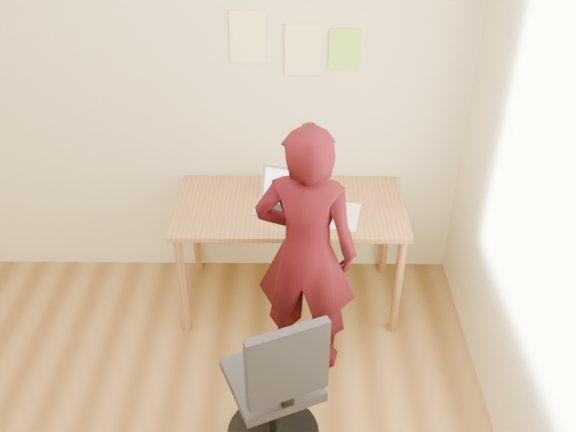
{
  "coord_description": "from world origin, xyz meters",
  "views": [
    {
      "loc": [
        0.67,
        -1.89,
        2.86
      ],
      "look_at": [
        0.64,
        0.95,
        0.95
      ],
      "focal_mm": 40.0,
      "sensor_mm": 36.0,
      "label": 1
    }
  ],
  "objects_px": {
    "desk": "(290,217)",
    "phone": "(319,223)",
    "office_chair": "(277,393)",
    "person": "(306,253)",
    "laptop": "(282,199)"
  },
  "relations": [
    {
      "from": "desk",
      "to": "phone",
      "type": "distance_m",
      "value": 0.28
    },
    {
      "from": "laptop",
      "to": "desk",
      "type": "bearing_deg",
      "value": 28.1
    },
    {
      "from": "phone",
      "to": "office_chair",
      "type": "relative_size",
      "value": 0.15
    },
    {
      "from": "office_chair",
      "to": "person",
      "type": "relative_size",
      "value": 0.61
    },
    {
      "from": "desk",
      "to": "person",
      "type": "xyz_separation_m",
      "value": [
        0.09,
        -0.52,
        0.12
      ]
    },
    {
      "from": "desk",
      "to": "phone",
      "type": "bearing_deg",
      "value": -49.71
    },
    {
      "from": "person",
      "to": "laptop",
      "type": "bearing_deg",
      "value": -63.23
    },
    {
      "from": "laptop",
      "to": "phone",
      "type": "xyz_separation_m",
      "value": [
        0.22,
        -0.19,
        -0.04
      ]
    },
    {
      "from": "phone",
      "to": "office_chair",
      "type": "xyz_separation_m",
      "value": [
        -0.23,
        -0.96,
        -0.35
      ]
    },
    {
      "from": "office_chair",
      "to": "person",
      "type": "distance_m",
      "value": 0.75
    },
    {
      "from": "laptop",
      "to": "phone",
      "type": "relative_size",
      "value": 2.64
    },
    {
      "from": "laptop",
      "to": "person",
      "type": "height_order",
      "value": "person"
    },
    {
      "from": "desk",
      "to": "phone",
      "type": "height_order",
      "value": "phone"
    },
    {
      "from": "desk",
      "to": "office_chair",
      "type": "xyz_separation_m",
      "value": [
        -0.06,
        -1.16,
        -0.25
      ]
    },
    {
      "from": "phone",
      "to": "office_chair",
      "type": "height_order",
      "value": "office_chair"
    }
  ]
}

